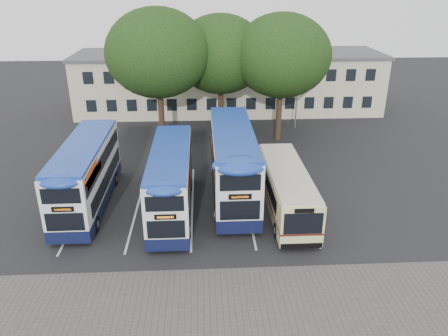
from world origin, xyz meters
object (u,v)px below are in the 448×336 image
tree_mid (221,54)px  tree_right (282,56)px  bus_single (286,187)px  bus_dd_mid (171,178)px  tree_left (158,53)px  bus_dd_right (233,160)px  lamp_post (298,76)px  bus_dd_left (86,172)px

tree_mid → tree_right: 5.44m
bus_single → tree_right: bearing=82.5°
tree_right → bus_dd_mid: size_ratio=1.12×
tree_right → tree_left: bearing=-176.3°
tree_right → bus_dd_right: bearing=-114.3°
bus_single → tree_mid: bearing=102.6°
tree_mid → tree_right: tree_right is taller
lamp_post → tree_left: bearing=-163.8°
lamp_post → bus_dd_mid: bearing=-124.7°
tree_right → bus_dd_mid: 16.39m
bus_dd_mid → lamp_post: bearing=55.3°
lamp_post → bus_dd_mid: lamp_post is taller
bus_dd_left → bus_dd_mid: bearing=-11.5°
lamp_post → tree_mid: 7.66m
lamp_post → bus_dd_right: lamp_post is taller
bus_dd_left → bus_dd_mid: (5.34, -1.09, -0.07)m
lamp_post → bus_single: (-3.90, -16.02, -3.50)m
tree_left → bus_single: tree_left is taller
bus_dd_right → bus_single: bus_dd_right is taller
tree_left → tree_mid: size_ratio=1.07×
bus_dd_left → bus_dd_right: bearing=5.9°
bus_dd_mid → tree_right: bearing=55.6°
lamp_post → tree_left: 13.28m
bus_dd_mid → bus_single: (7.06, -0.21, -0.66)m
bus_dd_mid → bus_dd_right: bus_dd_right is taller
tree_mid → bus_dd_mid: size_ratio=1.10×
tree_right → bus_dd_right: size_ratio=1.00×
tree_mid → bus_dd_left: size_ratio=1.07×
tree_mid → bus_dd_mid: (-3.70, -14.78, -5.04)m
tree_right → bus_dd_left: bearing=-140.2°
tree_right → bus_single: tree_right is taller
tree_right → bus_single: 14.40m
tree_right → bus_dd_mid: (-8.78, -12.84, -5.19)m
tree_left → tree_mid: bearing=26.6°
tree_mid → bus_dd_right: bearing=-89.1°
bus_dd_right → tree_right: bearing=65.7°
bus_dd_right → bus_dd_mid: bearing=-152.3°
lamp_post → tree_mid: (-7.26, -1.03, 2.20)m
bus_dd_left → bus_dd_right: size_ratio=0.92×
tree_mid → bus_single: bearing=-77.4°
tree_left → bus_dd_right: size_ratio=1.04×
bus_dd_left → bus_single: (12.40, -1.30, -0.73)m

